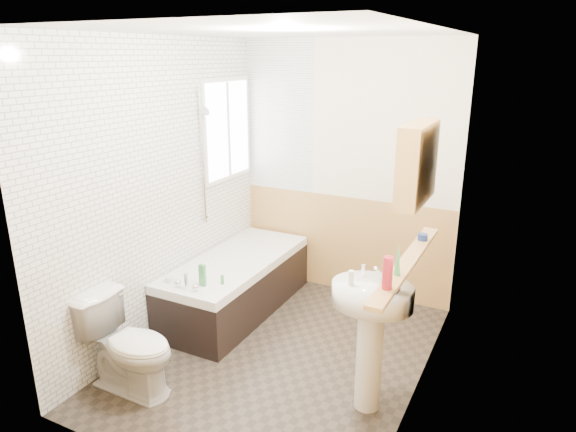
{
  "coord_description": "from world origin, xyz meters",
  "views": [
    {
      "loc": [
        1.72,
        -3.24,
        2.36
      ],
      "look_at": [
        0.0,
        0.15,
        1.15
      ],
      "focal_mm": 32.0,
      "sensor_mm": 36.0,
      "label": 1
    }
  ],
  "objects_px": {
    "bathtub": "(236,283)",
    "sink": "(371,321)",
    "toilet": "(129,345)",
    "medicine_cabinet": "(417,163)",
    "pine_shelf": "(407,263)"
  },
  "relations": [
    {
      "from": "bathtub",
      "to": "sink",
      "type": "height_order",
      "value": "sink"
    },
    {
      "from": "pine_shelf",
      "to": "sink",
      "type": "bearing_deg",
      "value": -167.74
    },
    {
      "from": "sink",
      "to": "pine_shelf",
      "type": "bearing_deg",
      "value": -0.22
    },
    {
      "from": "toilet",
      "to": "medicine_cabinet",
      "type": "xyz_separation_m",
      "value": [
        1.77,
        0.82,
        1.34
      ]
    },
    {
      "from": "sink",
      "to": "medicine_cabinet",
      "type": "height_order",
      "value": "medicine_cabinet"
    },
    {
      "from": "sink",
      "to": "medicine_cabinet",
      "type": "bearing_deg",
      "value": 40.35
    },
    {
      "from": "toilet",
      "to": "pine_shelf",
      "type": "height_order",
      "value": "pine_shelf"
    },
    {
      "from": "bathtub",
      "to": "toilet",
      "type": "height_order",
      "value": "toilet"
    },
    {
      "from": "medicine_cabinet",
      "to": "sink",
      "type": "bearing_deg",
      "value": -127.18
    },
    {
      "from": "toilet",
      "to": "pine_shelf",
      "type": "distance_m",
      "value": 2.05
    },
    {
      "from": "toilet",
      "to": "medicine_cabinet",
      "type": "bearing_deg",
      "value": -64.31
    },
    {
      "from": "bathtub",
      "to": "medicine_cabinet",
      "type": "height_order",
      "value": "medicine_cabinet"
    },
    {
      "from": "toilet",
      "to": "sink",
      "type": "bearing_deg",
      "value": -68.82
    },
    {
      "from": "sink",
      "to": "medicine_cabinet",
      "type": "relative_size",
      "value": 1.86
    },
    {
      "from": "pine_shelf",
      "to": "medicine_cabinet",
      "type": "distance_m",
      "value": 0.62
    }
  ]
}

